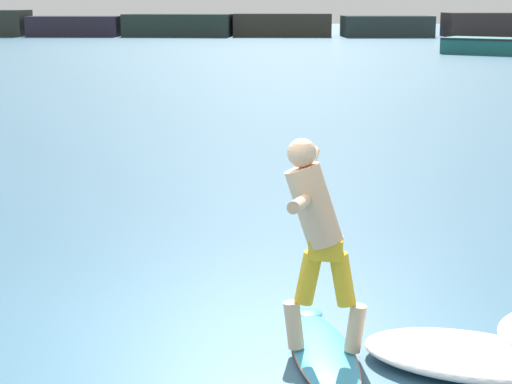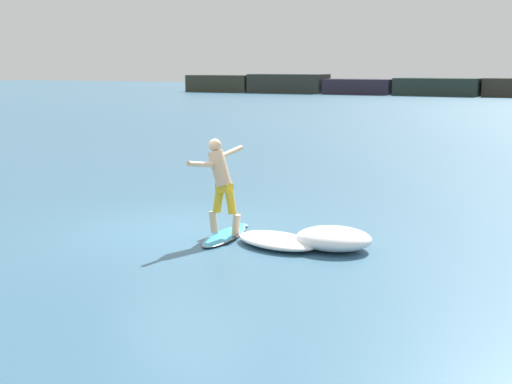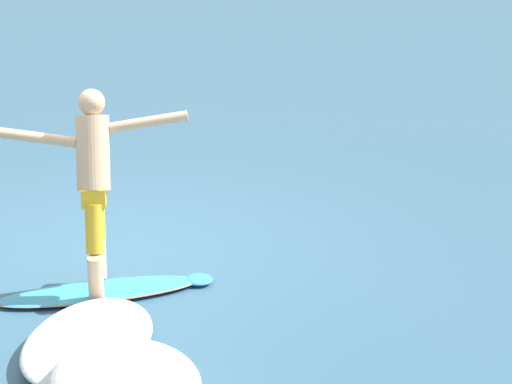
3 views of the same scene
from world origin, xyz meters
The scene contains 4 objects.
ground_plane centered at (0.00, 0.00, 0.00)m, with size 200.00×200.00×0.00m, color #36627E.
surfboard centered at (1.00, -0.15, 0.04)m, with size 0.70×1.92×0.21m.
surfer centered at (0.92, -0.17, 1.07)m, with size 0.68×1.60×1.70m.
wave_foam_at_tail centered at (2.09, -0.32, 0.10)m, with size 1.82×1.42×0.19m.
Camera 3 is at (10.63, -0.56, 4.17)m, focal length 85.00 mm.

